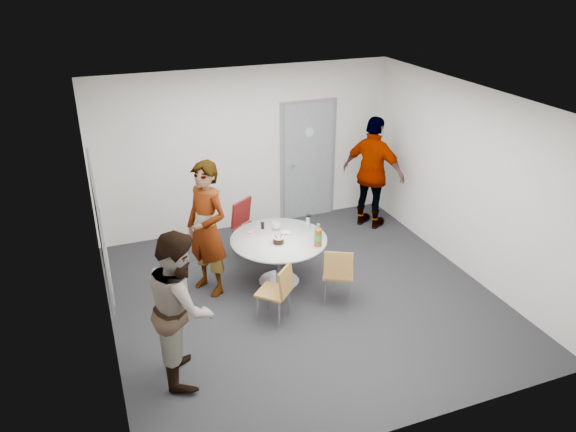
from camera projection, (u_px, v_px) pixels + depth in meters
name	position (u px, v px, depth m)	size (l,w,h in m)	color
floor	(303.00, 298.00, 7.66)	(5.00, 5.00, 0.00)	black
ceiling	(306.00, 102.00, 6.52)	(5.00, 5.00, 0.00)	silver
wall_back	(246.00, 150.00, 9.21)	(5.00, 5.00, 0.00)	silver
wall_left	(99.00, 240.00, 6.28)	(5.00, 5.00, 0.00)	silver
wall_right	(468.00, 182.00, 7.91)	(5.00, 5.00, 0.00)	silver
wall_front	(413.00, 315.00, 4.98)	(5.00, 5.00, 0.00)	silver
door	(308.00, 161.00, 9.69)	(1.02, 0.17, 2.12)	slate
whiteboard	(100.00, 224.00, 6.42)	(0.04, 1.90, 1.25)	gray
table	(281.00, 244.00, 7.78)	(1.34, 1.34, 1.02)	silver
chair_near_left	(279.00, 288.00, 7.00)	(0.54, 0.54, 0.78)	brown
chair_near_right	(338.00, 271.00, 7.34)	(0.53, 0.55, 0.82)	brown
chair_far	(248.00, 223.00, 8.50)	(0.62, 0.64, 0.92)	#5C1312
person_main	(207.00, 229.00, 7.46)	(0.69, 0.45, 1.88)	#A5C6EA
person_left	(181.00, 306.00, 5.94)	(0.85, 0.66, 1.75)	white
person_right	(373.00, 173.00, 9.33)	(1.12, 0.47, 1.92)	black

